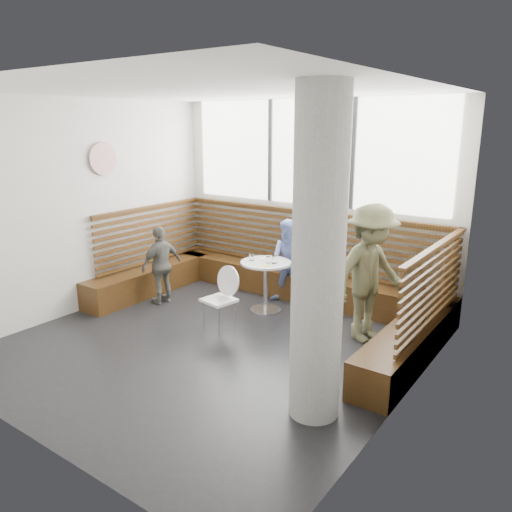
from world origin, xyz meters
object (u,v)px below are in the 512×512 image
Objects in this scene: child_back at (290,262)px; cafe_table at (266,276)px; concrete_column at (318,260)px; child_left at (162,265)px; cafe_chair at (222,293)px; adult_man at (370,274)px.

cafe_table is at bearing -111.94° from child_back.
child_left is (-3.56, 1.39, -0.97)m from concrete_column.
cafe_chair is at bearing -107.78° from child_back.
concrete_column reaches higher than adult_man.
concrete_column is at bearing -62.21° from child_back.
cafe_table is 0.63× the size of child_left.
cafe_chair is 1.46m from child_back.
cafe_table is 0.88× the size of cafe_chair.
cafe_chair is 1.49m from child_left.
child_back is (0.24, 1.43, 0.16)m from cafe_chair.
adult_man is at bearing -28.50° from child_back.
child_left is at bearing 158.62° from concrete_column.
concrete_column reaches higher than child_back.
adult_man is at bearing 34.93° from cafe_chair.
child_back is at bearing 126.06° from concrete_column.
adult_man reaches higher than child_back.
child_back reaches higher than child_left.
concrete_column is 2.61m from cafe_chair.
cafe_table is at bearing 119.36° from child_left.
concrete_column is 2.11m from adult_man.
child_left is (-1.70, -1.16, -0.05)m from child_back.
child_left is (-1.46, 0.27, 0.11)m from cafe_chair.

